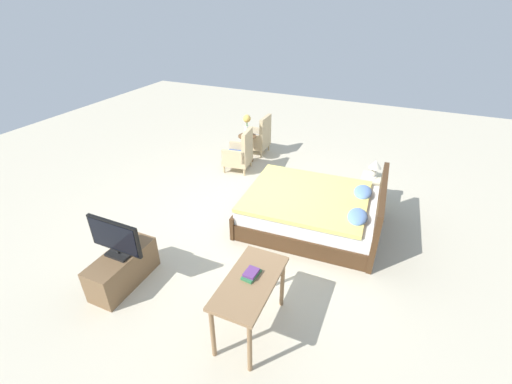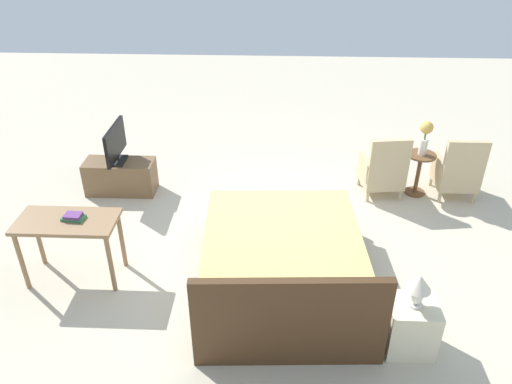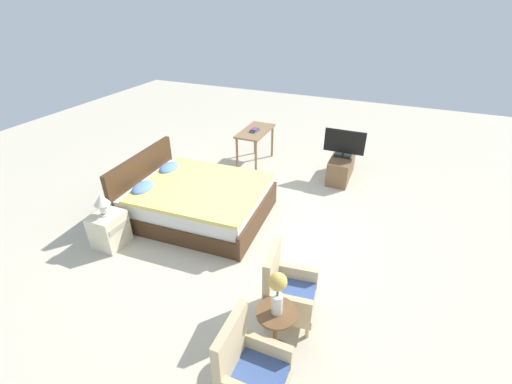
{
  "view_description": "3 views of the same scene",
  "coord_description": "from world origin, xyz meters",
  "px_view_note": "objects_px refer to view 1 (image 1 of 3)",
  "views": [
    {
      "loc": [
        4.48,
        2.02,
        3.39
      ],
      "look_at": [
        0.1,
        0.09,
        0.58
      ],
      "focal_mm": 24.0,
      "sensor_mm": 36.0,
      "label": 1
    },
    {
      "loc": [
        -0.05,
        5.08,
        3.64
      ],
      "look_at": [
        0.15,
        0.35,
        0.81
      ],
      "focal_mm": 35.0,
      "sensor_mm": 36.0,
      "label": 2
    },
    {
      "loc": [
        -4.18,
        -1.77,
        3.24
      ],
      "look_at": [
        -0.07,
        -0.03,
        0.63
      ],
      "focal_mm": 24.0,
      "sensor_mm": 36.0,
      "label": 3
    }
  ],
  "objects_px": {
    "armchair_by_window_right": "(240,154)",
    "bed": "(313,211)",
    "tv_flatscreen": "(115,238)",
    "nightstand": "(371,190)",
    "vanity_desk": "(250,288)",
    "tv_stand": "(123,269)",
    "table_lamp": "(375,166)",
    "side_table": "(247,145)",
    "armchair_by_window_left": "(259,138)",
    "book_stack": "(251,274)",
    "flower_vase": "(247,123)"
  },
  "relations": [
    {
      "from": "nightstand",
      "to": "book_stack",
      "type": "bearing_deg",
      "value": -14.7
    },
    {
      "from": "bed",
      "to": "vanity_desk",
      "type": "height_order",
      "value": "bed"
    },
    {
      "from": "nightstand",
      "to": "vanity_desk",
      "type": "distance_m",
      "value": 3.54
    },
    {
      "from": "nightstand",
      "to": "vanity_desk",
      "type": "relative_size",
      "value": 0.5
    },
    {
      "from": "armchair_by_window_left",
      "to": "vanity_desk",
      "type": "height_order",
      "value": "armchair_by_window_left"
    },
    {
      "from": "bed",
      "to": "armchair_by_window_left",
      "type": "xyz_separation_m",
      "value": [
        -2.39,
        -2.02,
        0.08
      ]
    },
    {
      "from": "armchair_by_window_right",
      "to": "bed",
      "type": "bearing_deg",
      "value": 55.61
    },
    {
      "from": "table_lamp",
      "to": "vanity_desk",
      "type": "distance_m",
      "value": 3.52
    },
    {
      "from": "armchair_by_window_left",
      "to": "flower_vase",
      "type": "relative_size",
      "value": 1.93
    },
    {
      "from": "side_table",
      "to": "vanity_desk",
      "type": "distance_m",
      "value": 4.59
    },
    {
      "from": "flower_vase",
      "to": "side_table",
      "type": "bearing_deg",
      "value": 0.0
    },
    {
      "from": "table_lamp",
      "to": "armchair_by_window_left",
      "type": "bearing_deg",
      "value": -113.97
    },
    {
      "from": "bed",
      "to": "table_lamp",
      "type": "distance_m",
      "value": 1.45
    },
    {
      "from": "side_table",
      "to": "flower_vase",
      "type": "height_order",
      "value": "flower_vase"
    },
    {
      "from": "armchair_by_window_right",
      "to": "flower_vase",
      "type": "bearing_deg",
      "value": -173.17
    },
    {
      "from": "armchair_by_window_right",
      "to": "tv_stand",
      "type": "relative_size",
      "value": 0.96
    },
    {
      "from": "tv_flatscreen",
      "to": "armchair_by_window_right",
      "type": "bearing_deg",
      "value": -178.89
    },
    {
      "from": "side_table",
      "to": "nightstand",
      "type": "bearing_deg",
      "value": 75.64
    },
    {
      "from": "nightstand",
      "to": "tv_flatscreen",
      "type": "distance_m",
      "value": 4.39
    },
    {
      "from": "bed",
      "to": "table_lamp",
      "type": "bearing_deg",
      "value": 146.77
    },
    {
      "from": "side_table",
      "to": "flower_vase",
      "type": "xyz_separation_m",
      "value": [
        0.0,
        0.0,
        0.52
      ]
    },
    {
      "from": "flower_vase",
      "to": "vanity_desk",
      "type": "relative_size",
      "value": 0.46
    },
    {
      "from": "tv_flatscreen",
      "to": "vanity_desk",
      "type": "distance_m",
      "value": 1.85
    },
    {
      "from": "table_lamp",
      "to": "book_stack",
      "type": "height_order",
      "value": "table_lamp"
    },
    {
      "from": "armchair_by_window_right",
      "to": "vanity_desk",
      "type": "height_order",
      "value": "armchair_by_window_right"
    },
    {
      "from": "armchair_by_window_left",
      "to": "tv_flatscreen",
      "type": "relative_size",
      "value": 1.19
    },
    {
      "from": "side_table",
      "to": "vanity_desk",
      "type": "bearing_deg",
      "value": 25.53
    },
    {
      "from": "flower_vase",
      "to": "tv_flatscreen",
      "type": "distance_m",
      "value": 4.16
    },
    {
      "from": "bed",
      "to": "table_lamp",
      "type": "relative_size",
      "value": 6.77
    },
    {
      "from": "bed",
      "to": "nightstand",
      "type": "distance_m",
      "value": 1.38
    },
    {
      "from": "armchair_by_window_left",
      "to": "tv_stand",
      "type": "xyz_separation_m",
      "value": [
        4.66,
        0.07,
        -0.14
      ]
    },
    {
      "from": "armchair_by_window_left",
      "to": "side_table",
      "type": "distance_m",
      "value": 0.51
    },
    {
      "from": "armchair_by_window_right",
      "to": "table_lamp",
      "type": "xyz_separation_m",
      "value": [
        0.22,
        2.77,
        0.36
      ]
    },
    {
      "from": "tv_stand",
      "to": "vanity_desk",
      "type": "height_order",
      "value": "vanity_desk"
    },
    {
      "from": "armchair_by_window_right",
      "to": "tv_flatscreen",
      "type": "height_order",
      "value": "tv_flatscreen"
    },
    {
      "from": "tv_flatscreen",
      "to": "vanity_desk",
      "type": "bearing_deg",
      "value": 90.54
    },
    {
      "from": "bed",
      "to": "tv_flatscreen",
      "type": "distance_m",
      "value": 3.03
    },
    {
      "from": "flower_vase",
      "to": "tv_stand",
      "type": "relative_size",
      "value": 0.5
    },
    {
      "from": "table_lamp",
      "to": "book_stack",
      "type": "distance_m",
      "value": 3.45
    },
    {
      "from": "vanity_desk",
      "to": "book_stack",
      "type": "xyz_separation_m",
      "value": [
        -0.07,
        -0.02,
        0.14
      ]
    },
    {
      "from": "side_table",
      "to": "vanity_desk",
      "type": "xyz_separation_m",
      "value": [
        4.14,
        1.98,
        0.25
      ]
    },
    {
      "from": "flower_vase",
      "to": "armchair_by_window_right",
      "type": "bearing_deg",
      "value": 6.83
    },
    {
      "from": "flower_vase",
      "to": "table_lamp",
      "type": "relative_size",
      "value": 1.45
    },
    {
      "from": "nightstand",
      "to": "tv_stand",
      "type": "xyz_separation_m",
      "value": [
        3.43,
        -2.7,
        -0.03
      ]
    },
    {
      "from": "bed",
      "to": "side_table",
      "type": "xyz_separation_m",
      "value": [
        -1.88,
        -2.08,
        0.08
      ]
    },
    {
      "from": "bed",
      "to": "tv_flatscreen",
      "type": "relative_size",
      "value": 2.9
    },
    {
      "from": "tv_stand",
      "to": "table_lamp",
      "type": "bearing_deg",
      "value": 141.73
    },
    {
      "from": "table_lamp",
      "to": "tv_flatscreen",
      "type": "height_order",
      "value": "tv_flatscreen"
    },
    {
      "from": "armchair_by_window_left",
      "to": "tv_flatscreen",
      "type": "bearing_deg",
      "value": 0.87
    },
    {
      "from": "armchair_by_window_right",
      "to": "table_lamp",
      "type": "distance_m",
      "value": 2.81
    }
  ]
}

